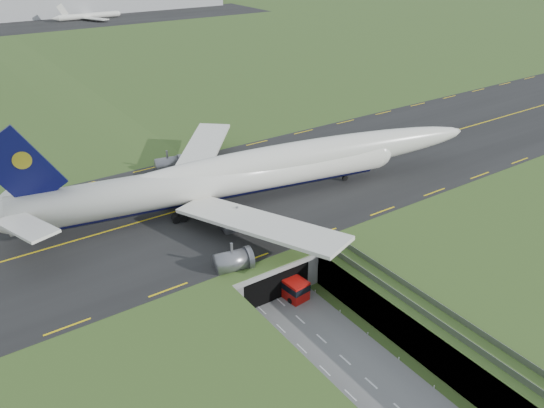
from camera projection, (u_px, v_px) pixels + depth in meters
ground at (308, 328)px, 76.90m from camera, size 900.00×900.00×0.00m
airfield_deck at (309, 312)px, 75.53m from camera, size 800.00×800.00×6.00m
trench_road at (343, 358)px, 71.35m from camera, size 12.00×75.00×0.20m
taxiway at (201, 205)px, 98.34m from camera, size 800.00×44.00×0.18m
tunnel_portal at (247, 257)px, 87.65m from camera, size 17.00×22.30×6.00m
guideway at (474, 346)px, 65.93m from camera, size 3.00×53.00×7.05m
jumbo_jet at (250, 173)px, 97.92m from camera, size 96.40×60.97×20.53m
shuttle_tram at (286, 283)px, 83.71m from camera, size 3.84×8.41×3.31m
distant_hills at (44, 8)px, 426.70m from camera, size 700.00×91.00×60.00m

